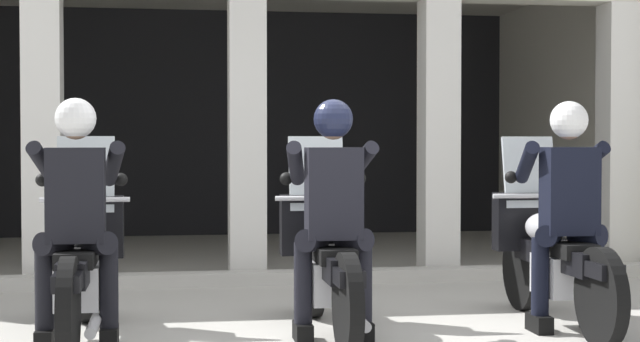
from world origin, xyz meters
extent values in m
plane|color=#A8A59E|center=(0.00, 3.00, 0.00)|extent=(80.00, 80.00, 0.00)
cube|color=black|center=(-0.32, 7.58, 1.57)|extent=(8.60, 0.24, 3.14)
cube|color=beige|center=(3.88, 5.27, 1.57)|extent=(0.30, 5.03, 3.14)
cube|color=silver|center=(-2.22, 3.11, 1.35)|extent=(0.35, 0.36, 2.70)
cube|color=silver|center=(-0.32, 3.11, 1.35)|extent=(0.35, 0.36, 2.70)
cube|color=silver|center=(1.58, 3.11, 1.35)|extent=(0.35, 0.36, 2.70)
cube|color=silver|center=(3.48, 3.11, 1.35)|extent=(0.35, 0.36, 2.70)
cube|color=#B7B5AD|center=(-0.32, 2.61, 0.06)|extent=(8.20, 0.24, 0.12)
cylinder|color=black|center=(-1.65, 0.96, 0.32)|extent=(0.09, 0.64, 0.64)
cylinder|color=black|center=(-1.65, -0.44, 0.32)|extent=(0.09, 0.64, 0.64)
cube|color=black|center=(-1.65, 0.96, 0.53)|extent=(0.14, 0.44, 0.08)
cube|color=silver|center=(-1.65, 0.21, 0.37)|extent=(0.28, 0.44, 0.28)
cube|color=black|center=(-1.65, 0.26, 0.50)|extent=(0.18, 1.24, 0.16)
ellipsoid|color=#B2B2B7|center=(-1.65, 0.48, 0.68)|extent=(0.26, 0.48, 0.22)
cube|color=black|center=(-1.65, 0.08, 0.57)|extent=(0.24, 0.52, 0.10)
cube|color=black|center=(-1.65, -0.38, 0.50)|extent=(0.16, 0.48, 0.10)
cylinder|color=silver|center=(-1.65, 0.90, 0.56)|extent=(0.05, 0.24, 0.53)
cube|color=black|center=(-1.65, 0.84, 0.70)|extent=(0.52, 0.16, 0.44)
sphere|color=silver|center=(-1.65, 0.94, 0.72)|extent=(0.18, 0.18, 0.18)
cube|color=silver|center=(-1.65, 0.82, 1.07)|extent=(0.40, 0.14, 0.54)
cylinder|color=silver|center=(-1.65, 0.74, 0.90)|extent=(0.62, 0.04, 0.04)
cylinder|color=silver|center=(-1.53, -0.14, 0.18)|extent=(0.07, 0.55, 0.07)
cube|color=black|center=(-1.65, 0.06, 0.97)|extent=(0.36, 0.22, 0.60)
cube|color=#14193F|center=(-1.65, 0.18, 0.99)|extent=(0.05, 0.02, 0.32)
sphere|color=tan|center=(-1.65, 0.08, 1.43)|extent=(0.21, 0.21, 0.21)
sphere|color=silver|center=(-1.65, 0.08, 1.46)|extent=(0.26, 0.26, 0.26)
cylinder|color=black|center=(-1.51, 0.08, 0.66)|extent=(0.26, 0.29, 0.17)
cylinder|color=black|center=(-1.45, 0.08, 0.39)|extent=(0.12, 0.12, 0.53)
cube|color=black|center=(-1.45, 0.09, 0.06)|extent=(0.11, 0.26, 0.12)
cylinder|color=black|center=(-1.79, 0.08, 0.66)|extent=(0.26, 0.29, 0.17)
cylinder|color=black|center=(-1.85, 0.08, 0.39)|extent=(0.12, 0.12, 0.53)
cube|color=black|center=(-1.85, 0.09, 0.06)|extent=(0.11, 0.26, 0.12)
cylinder|color=black|center=(-1.43, 0.29, 1.16)|extent=(0.19, 0.48, 0.31)
sphere|color=black|center=(-1.39, 0.50, 1.05)|extent=(0.09, 0.09, 0.09)
cylinder|color=black|center=(-1.87, 0.29, 1.16)|extent=(0.19, 0.48, 0.31)
sphere|color=black|center=(-1.91, 0.50, 1.05)|extent=(0.09, 0.09, 0.09)
cylinder|color=black|center=(0.00, 0.91, 0.32)|extent=(0.09, 0.64, 0.64)
cylinder|color=black|center=(0.00, -0.49, 0.32)|extent=(0.09, 0.64, 0.64)
cube|color=black|center=(0.00, 0.91, 0.53)|extent=(0.14, 0.44, 0.08)
cube|color=silver|center=(0.00, 0.16, 0.37)|extent=(0.28, 0.44, 0.28)
cube|color=black|center=(0.00, 0.21, 0.50)|extent=(0.18, 1.24, 0.16)
ellipsoid|color=black|center=(0.00, 0.43, 0.68)|extent=(0.26, 0.48, 0.22)
cube|color=black|center=(0.00, 0.03, 0.57)|extent=(0.24, 0.52, 0.10)
cube|color=black|center=(0.00, -0.43, 0.50)|extent=(0.16, 0.48, 0.10)
cylinder|color=silver|center=(0.00, 0.85, 0.56)|extent=(0.05, 0.24, 0.53)
cube|color=black|center=(0.00, 0.79, 0.70)|extent=(0.52, 0.16, 0.44)
sphere|color=silver|center=(0.00, 0.89, 0.72)|extent=(0.18, 0.18, 0.18)
cube|color=silver|center=(0.00, 0.77, 1.07)|extent=(0.40, 0.14, 0.54)
cylinder|color=silver|center=(0.00, 0.69, 0.90)|extent=(0.62, 0.04, 0.04)
cylinder|color=silver|center=(0.12, -0.19, 0.18)|extent=(0.07, 0.55, 0.07)
cube|color=black|center=(0.00, 0.01, 0.97)|extent=(0.36, 0.22, 0.60)
cube|color=#14193F|center=(0.00, 0.13, 0.99)|extent=(0.05, 0.02, 0.32)
sphere|color=tan|center=(0.00, 0.03, 1.43)|extent=(0.21, 0.21, 0.21)
sphere|color=#191E38|center=(0.00, 0.03, 1.46)|extent=(0.26, 0.26, 0.26)
cylinder|color=black|center=(0.14, 0.03, 0.66)|extent=(0.26, 0.29, 0.17)
cylinder|color=black|center=(0.20, 0.03, 0.39)|extent=(0.12, 0.12, 0.53)
cube|color=black|center=(0.20, 0.04, 0.06)|extent=(0.11, 0.26, 0.12)
cylinder|color=black|center=(-0.14, 0.03, 0.66)|extent=(0.26, 0.29, 0.17)
cylinder|color=black|center=(-0.20, 0.03, 0.39)|extent=(0.12, 0.12, 0.53)
cube|color=black|center=(-0.20, 0.04, 0.06)|extent=(0.11, 0.26, 0.12)
cylinder|color=black|center=(0.22, 0.24, 1.16)|extent=(0.19, 0.48, 0.31)
sphere|color=black|center=(0.26, 0.45, 1.05)|extent=(0.09, 0.09, 0.09)
cylinder|color=black|center=(-0.22, 0.24, 1.16)|extent=(0.19, 0.48, 0.31)
sphere|color=black|center=(-0.26, 0.45, 1.05)|extent=(0.09, 0.09, 0.09)
cylinder|color=black|center=(1.65, 0.96, 0.32)|extent=(0.09, 0.64, 0.64)
cylinder|color=black|center=(1.65, -0.44, 0.32)|extent=(0.09, 0.64, 0.64)
cube|color=black|center=(1.65, 0.96, 0.53)|extent=(0.14, 0.44, 0.08)
cube|color=silver|center=(1.65, 0.21, 0.37)|extent=(0.28, 0.44, 0.28)
cube|color=black|center=(1.65, 0.26, 0.50)|extent=(0.18, 1.24, 0.16)
ellipsoid|color=#B2B2B7|center=(1.65, 0.48, 0.68)|extent=(0.26, 0.48, 0.22)
cube|color=black|center=(1.65, 0.08, 0.57)|extent=(0.24, 0.52, 0.10)
cube|color=black|center=(1.65, -0.38, 0.50)|extent=(0.16, 0.48, 0.10)
cylinder|color=silver|center=(1.65, 0.90, 0.56)|extent=(0.05, 0.24, 0.53)
cube|color=black|center=(1.65, 0.84, 0.70)|extent=(0.52, 0.16, 0.44)
sphere|color=silver|center=(1.65, 0.94, 0.72)|extent=(0.18, 0.18, 0.18)
cube|color=silver|center=(1.65, 0.82, 1.07)|extent=(0.40, 0.14, 0.54)
cylinder|color=silver|center=(1.65, 0.74, 0.90)|extent=(0.62, 0.04, 0.04)
cylinder|color=silver|center=(1.77, -0.14, 0.18)|extent=(0.07, 0.55, 0.07)
cube|color=black|center=(1.65, 0.06, 0.97)|extent=(0.36, 0.22, 0.60)
cube|color=#591414|center=(1.65, 0.18, 0.99)|extent=(0.05, 0.02, 0.32)
sphere|color=tan|center=(1.65, 0.08, 1.43)|extent=(0.21, 0.21, 0.21)
sphere|color=silver|center=(1.65, 0.08, 1.46)|extent=(0.26, 0.26, 0.26)
cylinder|color=black|center=(1.79, 0.08, 0.66)|extent=(0.26, 0.29, 0.17)
cylinder|color=black|center=(1.85, 0.08, 0.39)|extent=(0.12, 0.12, 0.53)
cube|color=black|center=(1.85, 0.09, 0.06)|extent=(0.11, 0.26, 0.12)
cylinder|color=black|center=(1.51, 0.08, 0.66)|extent=(0.26, 0.29, 0.17)
cylinder|color=black|center=(1.45, 0.08, 0.39)|extent=(0.12, 0.12, 0.53)
cube|color=black|center=(1.45, 0.09, 0.06)|extent=(0.11, 0.26, 0.12)
cylinder|color=black|center=(1.87, 0.29, 1.16)|extent=(0.19, 0.48, 0.31)
sphere|color=black|center=(1.91, 0.50, 1.05)|extent=(0.09, 0.09, 0.09)
cylinder|color=black|center=(1.43, 0.29, 1.16)|extent=(0.19, 0.48, 0.31)
sphere|color=black|center=(1.39, 0.50, 1.05)|extent=(0.09, 0.09, 0.09)
camera|label=1|loc=(-1.06, -6.24, 1.31)|focal=54.71mm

